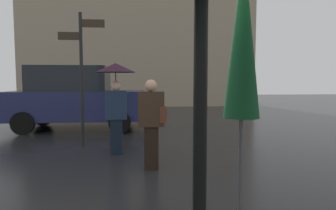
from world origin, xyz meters
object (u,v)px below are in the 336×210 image
at_px(folded_patio_umbrella_near, 242,50).
at_px(pedestrian_with_bag, 152,119).
at_px(street_signpost, 82,66).
at_px(pedestrian_with_umbrella, 116,86).
at_px(parked_car_left, 76,98).

relative_size(folded_patio_umbrella_near, pedestrian_with_bag, 1.72).
bearing_deg(pedestrian_with_bag, street_signpost, 114.40).
distance_m(pedestrian_with_bag, street_signpost, 2.82).
distance_m(pedestrian_with_umbrella, street_signpost, 1.37).
bearing_deg(pedestrian_with_bag, folded_patio_umbrella_near, -86.76).
bearing_deg(folded_patio_umbrella_near, parked_car_left, 112.98).
xyz_separation_m(pedestrian_with_umbrella, street_signpost, (-0.88, 0.95, 0.46)).
relative_size(folded_patio_umbrella_near, street_signpost, 0.86).
relative_size(folded_patio_umbrella_near, pedestrian_with_umbrella, 1.41).
bearing_deg(pedestrian_with_umbrella, parked_car_left, -143.82).
height_order(pedestrian_with_umbrella, street_signpost, street_signpost).
xyz_separation_m(parked_car_left, street_signpost, (0.68, -2.45, 0.89)).
xyz_separation_m(folded_patio_umbrella_near, pedestrian_with_umbrella, (-1.44, 3.67, -0.38)).
distance_m(folded_patio_umbrella_near, pedestrian_with_umbrella, 3.97).
height_order(pedestrian_with_bag, street_signpost, street_signpost).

